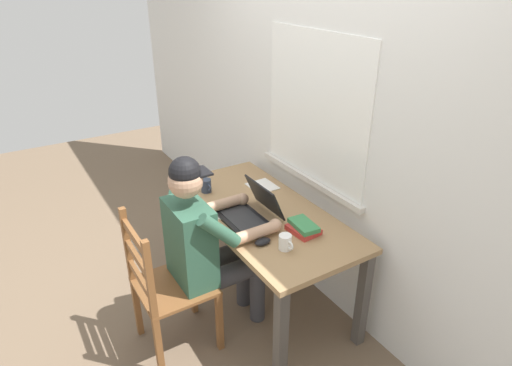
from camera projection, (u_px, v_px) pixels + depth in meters
name	position (u px, v px, depth m)	size (l,w,h in m)	color
ground_plane	(260.00, 297.00, 3.13)	(8.00, 8.00, 0.00)	brown
back_wall	(318.00, 112.00, 2.75)	(6.00, 0.08, 2.60)	silver
desk	(261.00, 223.00, 2.85)	(1.44, 0.69, 0.71)	#9E7A51
seated_person	(207.00, 241.00, 2.57)	(0.50, 0.60, 1.23)	#2D5642
wooden_chair	(165.00, 287.00, 2.54)	(0.42, 0.42, 0.92)	brown
laptop	(251.00, 210.00, 2.71)	(0.33, 0.32, 0.22)	black
computer_mouse	(263.00, 242.00, 2.46)	(0.06, 0.10, 0.03)	black
coffee_mug_white	(285.00, 242.00, 2.41)	(0.11, 0.07, 0.09)	white
coffee_mug_dark	(206.00, 186.00, 3.03)	(0.11, 0.07, 0.09)	#2D384C
book_stack_main	(303.00, 228.00, 2.57)	(0.20, 0.15, 0.06)	#BC332D
paper_pile_near_laptop	(262.00, 186.00, 3.12)	(0.20, 0.18, 0.01)	white
paper_pile_back_corner	(227.00, 210.00, 2.81)	(0.23, 0.19, 0.01)	silver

